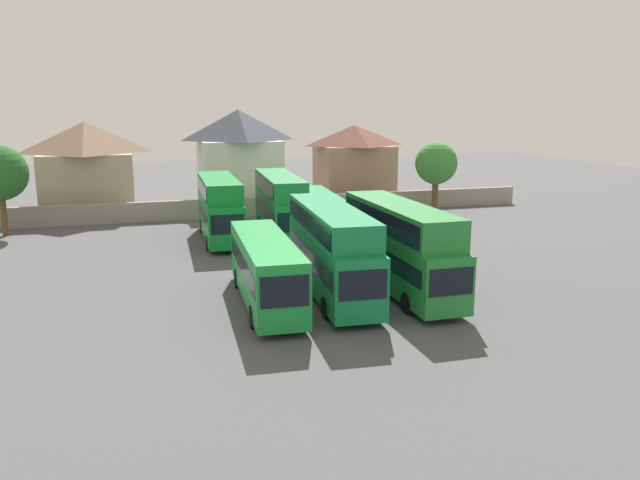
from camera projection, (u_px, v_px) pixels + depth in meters
The scene contains 12 objects.
ground at pixel (268, 233), 51.19m from camera, with size 140.00×140.00×0.00m, color #4C4C4F.
depot_boundary_wall at pixel (250, 207), 58.46m from camera, with size 56.00×0.50×1.80m, color gray.
bus_1 at pixel (266, 267), 32.56m from camera, with size 3.03×11.15×3.52m.
bus_2 at pixel (332, 246), 34.06m from camera, with size 3.37×12.01×4.87m.
bus_3 at pixel (400, 243), 34.79m from camera, with size 2.68×11.87×4.93m.
bus_4 at pixel (220, 205), 48.00m from camera, with size 2.99×10.84×4.83m.
bus_5 at pixel (280, 202), 49.03m from camera, with size 3.34×11.82×4.92m.
bus_6 at pixel (320, 212), 50.07m from camera, with size 3.50×11.89×3.29m.
house_terrace_left at pixel (88, 167), 59.14m from camera, with size 8.64×7.92×8.75m.
house_terrace_centre at pixel (239, 158), 62.64m from camera, with size 8.08×7.66×9.81m.
house_terrace_right at pixel (354, 162), 67.68m from camera, with size 7.96×6.64×8.14m.
tree_left_of_lot at pixel (436, 164), 60.79m from camera, with size 4.11×4.11×6.76m.
Camera 1 is at (-10.16, -31.28, 10.34)m, focal length 35.10 mm.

